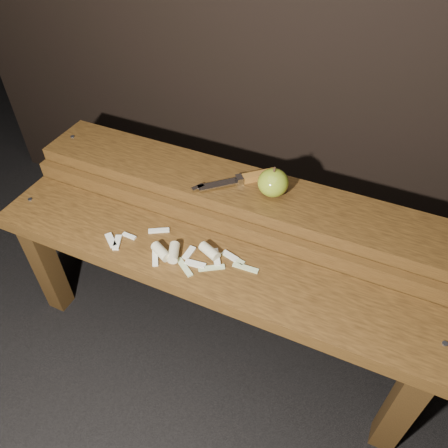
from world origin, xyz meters
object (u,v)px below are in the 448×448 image
at_px(bench_front_tier, 205,281).
at_px(apple, 273,183).
at_px(knife, 249,178).
at_px(bench_rear_tier, 239,209).

relative_size(bench_front_tier, apple, 14.25).
height_order(apple, knife, apple).
relative_size(apple, knife, 0.45).
height_order(bench_front_tier, knife, knife).
xyz_separation_m(apple, knife, (-0.08, 0.02, -0.03)).
xyz_separation_m(bench_front_tier, bench_rear_tier, (0.00, 0.23, 0.06)).
bearing_deg(bench_rear_tier, bench_front_tier, -90.00).
height_order(bench_front_tier, bench_rear_tier, bench_rear_tier).
relative_size(bench_front_tier, knife, 6.36).
bearing_deg(apple, bench_front_tier, -110.98).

